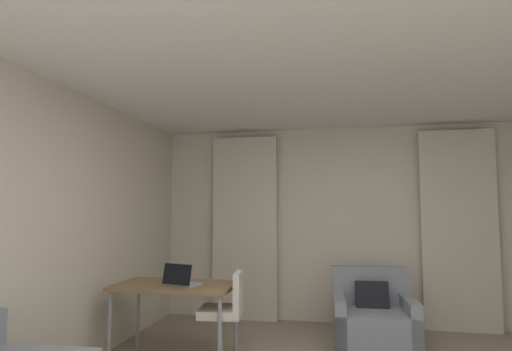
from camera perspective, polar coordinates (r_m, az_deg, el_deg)
The scene contains 9 objects.
wall_window at distance 5.75m, azimuth 12.29°, elevation -6.49°, with size 5.12×0.06×2.60m.
wall_left at distance 3.67m, azimuth -30.84°, elevation -6.92°, with size 0.06×6.12×2.60m.
ceiling at distance 2.95m, azimuth 12.55°, elevation 18.26°, with size 5.12×6.12×0.06m, color white.
curtain_left_panel at distance 5.77m, azimuth -1.57°, elevation -7.09°, with size 0.90×0.06×2.50m.
curtain_right_panel at distance 5.80m, azimuth 26.11°, elevation -6.59°, with size 0.90×0.06×2.50m.
armchair at distance 5.01m, azimuth 15.84°, elevation -18.59°, with size 0.90×0.84×0.82m.
desk at distance 4.43m, azimuth -10.98°, elevation -15.20°, with size 1.21×0.68×0.74m.
desk_chair at distance 4.26m, azimuth -4.32°, elevation -19.56°, with size 0.48×0.48×0.88m.
laptop at distance 4.31m, azimuth -10.21°, elevation -14.03°, with size 0.37×0.32×0.22m.
Camera 1 is at (-0.07, -2.72, 1.48)m, focal length 29.14 mm.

